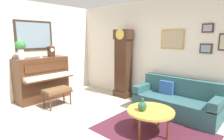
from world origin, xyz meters
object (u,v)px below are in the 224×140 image
Objects in this scene: grandfather_clock at (123,65)px; mantel_clock at (51,51)px; flower_vase at (21,47)px; piano_bench at (57,91)px; couch at (176,101)px; piano at (42,78)px; green_jug at (142,106)px; teacup at (41,57)px; coffee_table at (151,111)px.

grandfather_clock is 5.34× the size of mantel_clock.
piano_bench is at bearing 31.39° from flower_vase.
piano_bench is at bearing -24.06° from mantel_clock.
flower_vase is at bearing -147.91° from couch.
grandfather_clock reaches higher than piano.
flower_vase is at bearing -90.03° from mantel_clock.
green_jug is (3.25, 0.80, -1.00)m from flower_vase.
grandfather_clock is at bearing 50.29° from teacup.
green_jug is (3.17, 0.31, -0.71)m from teacup.
green_jug reaches higher than piano_bench.
grandfather_clock is 1.07× the size of couch.
grandfather_clock reaches higher than mantel_clock.
piano_bench is 6.03× the size of teacup.
couch is (2.53, 1.60, -0.09)m from piano_bench.
teacup is at bearing -28.12° from piano.
coffee_table is 3.48m from mantel_clock.
grandfather_clock reaches higher than piano_bench.
piano is 0.85m from piano_bench.
couch is at bearing 20.26° from mantel_clock.
piano_bench is 1.84× the size of mantel_clock.
piano_bench is at bearing -147.68° from couch.
teacup is (-3.27, -0.44, 0.83)m from coffee_table.
teacup is at bearing -78.34° from mantel_clock.
piano is 1.64× the size of coffee_table.
coffee_table is at bearing 15.60° from flower_vase.
couch reaches higher than green_jug.
piano is 12.41× the size of teacup.
mantel_clock reaches higher than green_jug.
couch is 2.16× the size of coffee_table.
mantel_clock is (-3.34, -0.07, 0.97)m from coffee_table.
flower_vase is 0.57m from teacup.
mantel_clock reaches higher than teacup.
piano_bench is 2.45m from green_jug.
coffee_table is at bearing 9.76° from piano_bench.
mantel_clock is (0.00, 0.33, 0.78)m from piano.
grandfather_clock is at bearing 173.72° from couch.
piano_bench is (0.82, -0.03, -0.22)m from piano.
couch reaches higher than piano_bench.
green_jug is (2.43, 0.30, 0.14)m from piano_bench.
piano is at bearing 90.22° from flower_vase.
teacup is at bearing -174.47° from green_jug.
coffee_table is at bearing -90.20° from couch.
piano is at bearing 151.88° from teacup.
mantel_clock is 0.41m from teacup.
grandfather_clock is at bearing 55.49° from flower_vase.
flower_vase is at bearing -99.06° from teacup.
couch is at bearing 85.48° from green_jug.
teacup reaches higher than piano.
couch is at bearing 32.32° from piano_bench.
coffee_table is (-0.00, -1.17, 0.12)m from couch.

